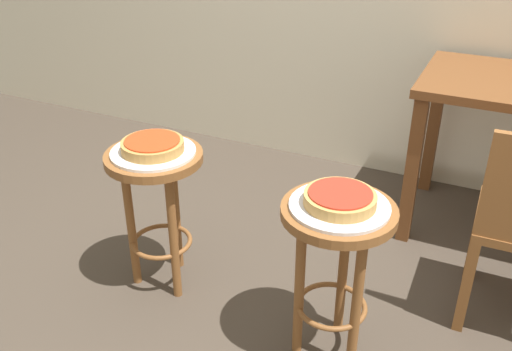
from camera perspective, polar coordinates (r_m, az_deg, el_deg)
ground_plane at (r=2.29m, az=-1.27°, el=-15.90°), size 6.00×6.00×0.00m
stool_foreground at (r=1.97m, az=8.04°, el=-7.13°), size 0.39×0.39×0.62m
serving_plate_foreground at (r=1.88m, az=8.37°, el=-3.06°), size 0.33×0.33×0.01m
pizza_foreground at (r=1.87m, az=8.43°, el=-2.32°), size 0.24×0.24×0.05m
stool_middle at (r=2.33m, az=-9.94°, el=-1.29°), size 0.39×0.39×0.62m
serving_plate_middle at (r=2.26m, az=-10.28°, el=2.34°), size 0.33×0.33×0.01m
pizza_middle at (r=2.24m, az=-10.34°, el=2.99°), size 0.24×0.24×0.05m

